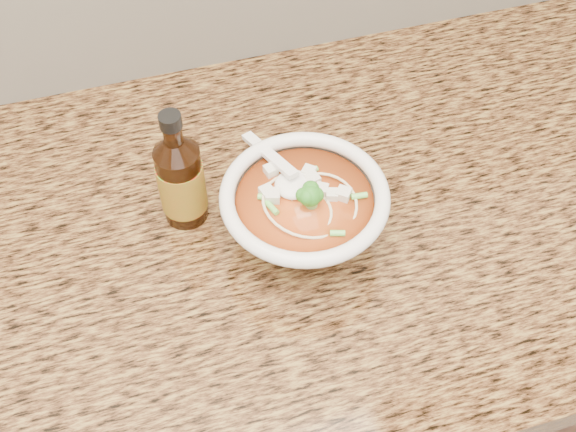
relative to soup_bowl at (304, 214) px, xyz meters
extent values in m
cube|color=black|center=(-0.22, 0.04, -0.52)|extent=(4.00, 0.65, 0.86)
cube|color=olive|center=(-0.22, 0.04, -0.07)|extent=(4.00, 0.68, 0.04)
cylinder|color=white|center=(0.00, 0.00, -0.04)|extent=(0.08, 0.08, 0.01)
torus|color=white|center=(0.00, 0.00, 0.03)|extent=(0.20, 0.20, 0.02)
torus|color=beige|center=(0.01, 0.01, 0.03)|extent=(0.14, 0.14, 0.00)
torus|color=beige|center=(-0.01, 0.00, 0.03)|extent=(0.09, 0.09, 0.00)
torus|color=beige|center=(-0.01, 0.02, 0.02)|extent=(0.11, 0.11, 0.00)
torus|color=beige|center=(-0.01, 0.01, 0.02)|extent=(0.12, 0.12, 0.00)
torus|color=beige|center=(0.00, 0.00, 0.02)|extent=(0.09, 0.09, 0.00)
torus|color=beige|center=(-0.01, 0.02, 0.02)|extent=(0.12, 0.12, 0.00)
torus|color=beige|center=(0.02, -0.02, 0.02)|extent=(0.11, 0.11, 0.00)
torus|color=beige|center=(0.01, 0.01, 0.02)|extent=(0.08, 0.08, 0.00)
torus|color=beige|center=(0.02, -0.01, 0.02)|extent=(0.11, 0.11, 0.00)
torus|color=beige|center=(-0.02, 0.01, 0.01)|extent=(0.05, 0.05, 0.00)
cube|color=silver|center=(0.01, -0.05, 0.03)|extent=(0.02, 0.02, 0.02)
cube|color=silver|center=(-0.01, 0.01, 0.03)|extent=(0.02, 0.02, 0.01)
cube|color=silver|center=(-0.03, 0.00, 0.03)|extent=(0.02, 0.02, 0.02)
cube|color=silver|center=(-0.01, 0.02, 0.03)|extent=(0.02, 0.02, 0.01)
cube|color=silver|center=(-0.05, 0.02, 0.03)|extent=(0.02, 0.02, 0.01)
cube|color=silver|center=(0.05, 0.02, 0.03)|extent=(0.02, 0.02, 0.02)
cube|color=silver|center=(-0.01, -0.03, 0.03)|extent=(0.02, 0.02, 0.01)
cube|color=silver|center=(0.05, -0.03, 0.03)|extent=(0.02, 0.02, 0.02)
ellipsoid|color=#196014|center=(0.01, -0.01, 0.05)|extent=(0.04, 0.04, 0.03)
cylinder|color=#73DC54|center=(-0.04, 0.00, 0.03)|extent=(0.02, 0.02, 0.01)
cylinder|color=#73DC54|center=(-0.03, 0.01, 0.03)|extent=(0.02, 0.02, 0.01)
cylinder|color=#73DC54|center=(-0.03, -0.02, 0.03)|extent=(0.02, 0.01, 0.01)
cylinder|color=#73DC54|center=(-0.05, -0.03, 0.03)|extent=(0.02, 0.01, 0.01)
cylinder|color=#73DC54|center=(-0.02, 0.02, 0.03)|extent=(0.02, 0.01, 0.01)
ellipsoid|color=white|center=(-0.01, 0.02, 0.03)|extent=(0.04, 0.04, 0.02)
cube|color=white|center=(-0.02, 0.07, 0.04)|extent=(0.05, 0.10, 0.03)
cylinder|color=black|center=(-0.13, 0.08, 0.01)|extent=(0.07, 0.07, 0.11)
cylinder|color=black|center=(-0.13, 0.08, 0.10)|extent=(0.03, 0.03, 0.02)
cylinder|color=black|center=(-0.13, 0.08, 0.12)|extent=(0.03, 0.03, 0.02)
cylinder|color=red|center=(-0.13, 0.08, 0.01)|extent=(0.07, 0.07, 0.07)
camera|label=1|loc=(-0.17, -0.50, 0.68)|focal=45.00mm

